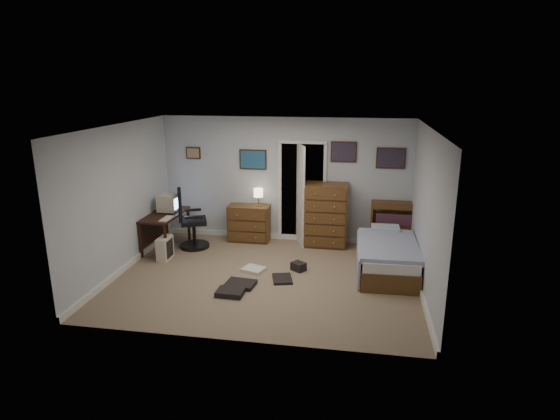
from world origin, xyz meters
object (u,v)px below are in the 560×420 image
object	(u,v)px
office_chair	(190,225)
low_dresser	(249,223)
computer_desk	(161,221)
tall_dresser	(326,215)
bed	(386,256)

from	to	relation	value
office_chair	low_dresser	bearing A→B (deg)	8.41
computer_desk	low_dresser	world-z (taller)	low_dresser
tall_dresser	office_chair	bearing A→B (deg)	-167.73
computer_desk	bed	bearing A→B (deg)	-5.33
computer_desk	tall_dresser	xyz separation A→B (m)	(3.13, 0.69, 0.09)
office_chair	bed	xyz separation A→B (m)	(3.73, -0.58, -0.17)
tall_dresser	bed	bearing A→B (deg)	-45.90
computer_desk	tall_dresser	world-z (taller)	tall_dresser
office_chair	low_dresser	distance (m)	1.20
low_dresser	tall_dresser	size ratio (longest dim) A/B	0.66
low_dresser	office_chair	bearing A→B (deg)	-150.86
office_chair	bed	size ratio (longest dim) A/B	0.64
bed	office_chair	bearing A→B (deg)	169.89
office_chair	low_dresser	xyz separation A→B (m)	(1.04, 0.60, -0.09)
office_chair	computer_desk	bearing A→B (deg)	170.09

